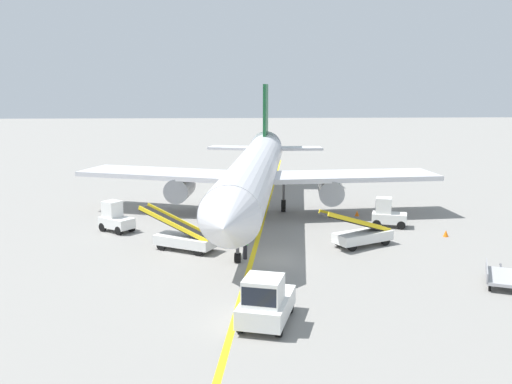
% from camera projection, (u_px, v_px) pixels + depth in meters
% --- Properties ---
extents(ground_plane, '(300.00, 300.00, 0.00)m').
position_uv_depth(ground_plane, '(265.00, 260.00, 32.68)').
color(ground_plane, gray).
extents(taxi_line_yellow, '(10.46, 79.39, 0.01)m').
position_uv_depth(taxi_line_yellow, '(258.00, 237.00, 37.58)').
color(taxi_line_yellow, yellow).
rests_on(taxi_line_yellow, ground).
extents(airliner, '(28.38, 35.32, 10.10)m').
position_uv_depth(airliner, '(255.00, 172.00, 43.33)').
color(airliner, silver).
rests_on(airliner, ground).
extents(pushback_tug, '(2.83, 3.99, 2.20)m').
position_uv_depth(pushback_tug, '(265.00, 302.00, 23.62)').
color(pushback_tug, silver).
rests_on(pushback_tug, ground).
extents(baggage_tug_near_wing, '(2.68, 1.97, 2.10)m').
position_uv_depth(baggage_tug_near_wing, '(387.00, 214.00, 40.17)').
color(baggage_tug_near_wing, silver).
rests_on(baggage_tug_near_wing, ground).
extents(baggage_tug_by_cargo_door, '(2.68, 2.52, 2.10)m').
position_uv_depth(baggage_tug_by_cargo_door, '(115.00, 218.00, 38.91)').
color(baggage_tug_by_cargo_door, silver).
rests_on(baggage_tug_by_cargo_door, ground).
extents(belt_loader_forward_hold, '(4.98, 3.51, 2.59)m').
position_uv_depth(belt_loader_forward_hold, '(184.00, 238.00, 34.45)').
color(belt_loader_forward_hold, silver).
rests_on(belt_loader_forward_hold, ground).
extents(belt_loader_aft_hold, '(5.03, 3.37, 2.59)m').
position_uv_depth(belt_loader_aft_hold, '(361.00, 234.00, 35.33)').
color(belt_loader_aft_hold, silver).
rests_on(belt_loader_aft_hold, ground).
extents(baggage_cart_loaded, '(2.55, 3.76, 0.94)m').
position_uv_depth(baggage_cart_loaded, '(503.00, 276.00, 28.36)').
color(baggage_cart_loaded, '#A5A5A8').
rests_on(baggage_cart_loaded, ground).
extents(ground_crew_marshaller, '(0.36, 0.24, 1.70)m').
position_uv_depth(ground_crew_marshaller, '(245.00, 244.00, 32.62)').
color(ground_crew_marshaller, '#26262D').
rests_on(ground_crew_marshaller, ground).
extents(safety_cone_nose_left, '(0.36, 0.36, 0.44)m').
position_uv_depth(safety_cone_nose_left, '(446.00, 233.00, 37.64)').
color(safety_cone_nose_left, orange).
rests_on(safety_cone_nose_left, ground).
extents(safety_cone_nose_right, '(0.36, 0.36, 0.44)m').
position_uv_depth(safety_cone_nose_right, '(222.00, 222.00, 40.88)').
color(safety_cone_nose_right, orange).
rests_on(safety_cone_nose_right, ground).
extents(safety_cone_wingtip_left, '(0.36, 0.36, 0.44)m').
position_uv_depth(safety_cone_wingtip_left, '(357.00, 213.00, 43.65)').
color(safety_cone_wingtip_left, orange).
rests_on(safety_cone_wingtip_left, ground).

